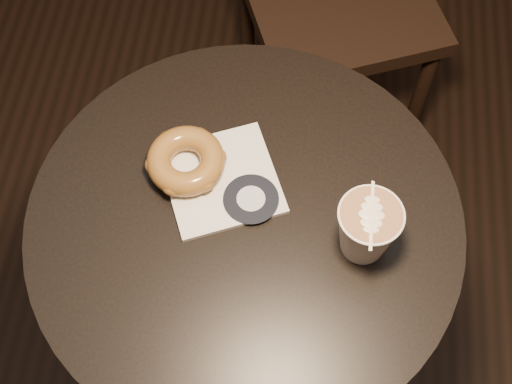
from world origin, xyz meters
TOP-DOWN VIEW (x-y plane):
  - cafe_table at (0.00, 0.00)m, footprint 0.70×0.70m
  - pastry_bag at (-0.05, 0.06)m, footprint 0.23×0.23m
  - doughnut at (-0.10, 0.08)m, footprint 0.13×0.13m
  - latte_cup at (0.19, -0.03)m, footprint 0.10×0.10m

SIDE VIEW (x-z plane):
  - cafe_table at x=0.00m, z-range 0.18..0.93m
  - pastry_bag at x=-0.05m, z-range 0.75..0.76m
  - doughnut at x=-0.10m, z-range 0.76..0.80m
  - latte_cup at x=0.19m, z-range 0.75..0.86m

